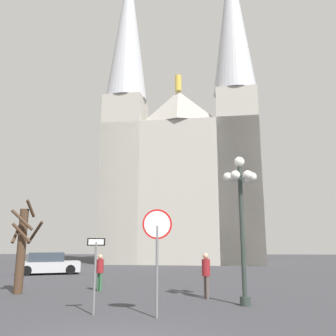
{
  "coord_description": "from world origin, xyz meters",
  "views": [
    {
      "loc": [
        1.64,
        -7.51,
        2.12
      ],
      "look_at": [
        0.37,
        16.1,
        7.12
      ],
      "focal_mm": 37.81,
      "sensor_mm": 36.0,
      "label": 1
    }
  ],
  "objects_px": {
    "one_way_arrow_sign": "(95,267)",
    "parked_car_near_silver": "(48,264)",
    "stop_sign": "(157,239)",
    "pedestrian_walking": "(206,271)",
    "street_lamp": "(241,199)",
    "cathedral": "(182,156)",
    "bare_tree": "(22,246)",
    "pedestrian_standing": "(100,269)"
  },
  "relations": [
    {
      "from": "cathedral",
      "to": "street_lamp",
      "type": "bearing_deg",
      "value": -84.49
    },
    {
      "from": "one_way_arrow_sign",
      "to": "parked_car_near_silver",
      "type": "bearing_deg",
      "value": 116.38
    },
    {
      "from": "pedestrian_walking",
      "to": "one_way_arrow_sign",
      "type": "bearing_deg",
      "value": -136.93
    },
    {
      "from": "stop_sign",
      "to": "parked_car_near_silver",
      "type": "xyz_separation_m",
      "value": [
        -8.73,
        14.01,
        -1.55
      ]
    },
    {
      "from": "cathedral",
      "to": "pedestrian_walking",
      "type": "bearing_deg",
      "value": -87.09
    },
    {
      "from": "stop_sign",
      "to": "bare_tree",
      "type": "distance_m",
      "value": 7.75
    },
    {
      "from": "bare_tree",
      "to": "pedestrian_walking",
      "type": "xyz_separation_m",
      "value": [
        7.89,
        -0.94,
        -0.92
      ]
    },
    {
      "from": "street_lamp",
      "to": "pedestrian_walking",
      "type": "xyz_separation_m",
      "value": [
        -1.25,
        1.46,
        -2.62
      ]
    },
    {
      "from": "bare_tree",
      "to": "street_lamp",
      "type": "bearing_deg",
      "value": -14.67
    },
    {
      "from": "stop_sign",
      "to": "bare_tree",
      "type": "bearing_deg",
      "value": 144.02
    },
    {
      "from": "stop_sign",
      "to": "parked_car_near_silver",
      "type": "bearing_deg",
      "value": 121.92
    },
    {
      "from": "parked_car_near_silver",
      "to": "pedestrian_walking",
      "type": "distance_m",
      "value": 14.67
    },
    {
      "from": "parked_car_near_silver",
      "to": "cathedral",
      "type": "bearing_deg",
      "value": 56.57
    },
    {
      "from": "street_lamp",
      "to": "pedestrian_standing",
      "type": "distance_m",
      "value": 7.34
    },
    {
      "from": "cathedral",
      "to": "stop_sign",
      "type": "distance_m",
      "value": 29.36
    },
    {
      "from": "stop_sign",
      "to": "pedestrian_walking",
      "type": "relative_size",
      "value": 1.82
    },
    {
      "from": "street_lamp",
      "to": "pedestrian_walking",
      "type": "distance_m",
      "value": 3.25
    },
    {
      "from": "street_lamp",
      "to": "bare_tree",
      "type": "bearing_deg",
      "value": 165.33
    },
    {
      "from": "pedestrian_standing",
      "to": "one_way_arrow_sign",
      "type": "bearing_deg",
      "value": -77.96
    },
    {
      "from": "one_way_arrow_sign",
      "to": "bare_tree",
      "type": "relative_size",
      "value": 0.57
    },
    {
      "from": "cathedral",
      "to": "street_lamp",
      "type": "height_order",
      "value": "cathedral"
    },
    {
      "from": "one_way_arrow_sign",
      "to": "parked_car_near_silver",
      "type": "distance_m",
      "value": 15.32
    },
    {
      "from": "bare_tree",
      "to": "pedestrian_standing",
      "type": "height_order",
      "value": "bare_tree"
    },
    {
      "from": "street_lamp",
      "to": "parked_car_near_silver",
      "type": "relative_size",
      "value": 1.17
    },
    {
      "from": "bare_tree",
      "to": "parked_car_near_silver",
      "type": "bearing_deg",
      "value": 104.57
    },
    {
      "from": "cathedral",
      "to": "pedestrian_standing",
      "type": "height_order",
      "value": "cathedral"
    },
    {
      "from": "pedestrian_standing",
      "to": "street_lamp",
      "type": "bearing_deg",
      "value": -29.86
    },
    {
      "from": "stop_sign",
      "to": "bare_tree",
      "type": "xyz_separation_m",
      "value": [
        -6.27,
        4.55,
        -0.28
      ]
    },
    {
      "from": "bare_tree",
      "to": "one_way_arrow_sign",
      "type": "bearing_deg",
      "value": -44.4
    },
    {
      "from": "stop_sign",
      "to": "pedestrian_standing",
      "type": "distance_m",
      "value": 6.46
    },
    {
      "from": "bare_tree",
      "to": "parked_car_near_silver",
      "type": "distance_m",
      "value": 9.85
    },
    {
      "from": "cathedral",
      "to": "pedestrian_standing",
      "type": "xyz_separation_m",
      "value": [
        -3.44,
        -22.27,
        -10.66
      ]
    },
    {
      "from": "one_way_arrow_sign",
      "to": "pedestrian_standing",
      "type": "xyz_separation_m",
      "value": [
        -1.12,
        5.25,
        -0.43
      ]
    },
    {
      "from": "cathedral",
      "to": "bare_tree",
      "type": "height_order",
      "value": "cathedral"
    },
    {
      "from": "bare_tree",
      "to": "pedestrian_standing",
      "type": "distance_m",
      "value": 3.52
    },
    {
      "from": "street_lamp",
      "to": "parked_car_near_silver",
      "type": "distance_m",
      "value": 16.84
    },
    {
      "from": "parked_car_near_silver",
      "to": "pedestrian_walking",
      "type": "xyz_separation_m",
      "value": [
        10.35,
        -10.39,
        0.36
      ]
    },
    {
      "from": "street_lamp",
      "to": "cathedral",
      "type": "bearing_deg",
      "value": 95.51
    },
    {
      "from": "street_lamp",
      "to": "one_way_arrow_sign",
      "type": "bearing_deg",
      "value": -158.8
    },
    {
      "from": "cathedral",
      "to": "one_way_arrow_sign",
      "type": "relative_size",
      "value": 16.27
    },
    {
      "from": "street_lamp",
      "to": "bare_tree",
      "type": "relative_size",
      "value": 1.32
    },
    {
      "from": "stop_sign",
      "to": "pedestrian_walking",
      "type": "distance_m",
      "value": 4.14
    }
  ]
}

